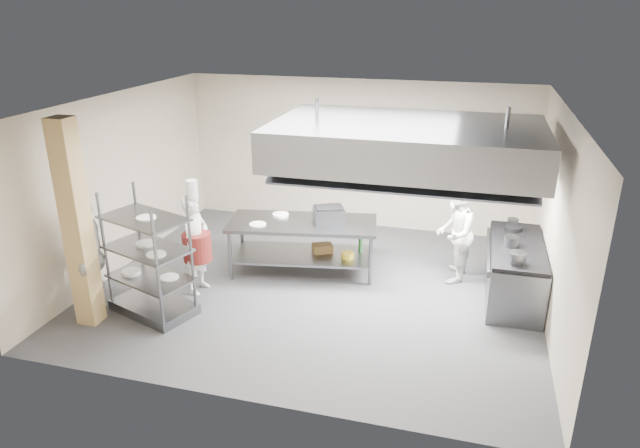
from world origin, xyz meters
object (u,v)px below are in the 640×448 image
(griddle, at_px, (329,215))
(chef_plating, at_px, (90,256))
(pass_rack, at_px, (148,255))
(chef_line, at_px, (455,233))
(chef_head, at_px, (196,245))
(cooking_range, at_px, (514,273))
(island, at_px, (303,246))
(stockpot, at_px, (511,241))

(griddle, bearing_deg, chef_plating, -167.73)
(griddle, bearing_deg, pass_rack, -161.15)
(chef_line, bearing_deg, chef_head, -63.43)
(chef_head, bearing_deg, chef_plating, 136.07)
(cooking_range, xyz_separation_m, chef_line, (-0.97, 0.38, 0.42))
(island, bearing_deg, chef_plating, -150.38)
(chef_head, distance_m, stockpot, 4.88)
(pass_rack, distance_m, chef_head, 0.89)
(island, bearing_deg, chef_head, -150.83)
(pass_rack, height_order, griddle, pass_rack)
(pass_rack, height_order, cooking_range, pass_rack)
(chef_head, height_order, stockpot, chef_head)
(pass_rack, xyz_separation_m, chef_plating, (-0.84, -0.20, -0.03))
(island, relative_size, stockpot, 11.14)
(cooking_range, xyz_separation_m, chef_head, (-4.89, -1.11, 0.38))
(stockpot, bearing_deg, island, 178.13)
(cooking_range, height_order, stockpot, stockpot)
(pass_rack, distance_m, cooking_range, 5.60)
(chef_line, xyz_separation_m, chef_plating, (-5.11, -2.50, 0.07))
(pass_rack, relative_size, griddle, 3.73)
(chef_head, height_order, griddle, chef_head)
(island, distance_m, cooking_range, 3.48)
(island, distance_m, stockpot, 3.40)
(chef_plating, bearing_deg, island, 104.72)
(island, bearing_deg, griddle, 6.15)
(chef_head, bearing_deg, pass_rack, 162.44)
(chef_line, distance_m, griddle, 2.10)
(island, xyz_separation_m, griddle, (0.43, 0.12, 0.58))
(cooking_range, bearing_deg, chef_plating, -160.82)
(chef_head, distance_m, chef_line, 4.19)
(cooking_range, relative_size, stockpot, 8.94)
(pass_rack, bearing_deg, stockpot, 39.09)
(chef_head, xyz_separation_m, chef_line, (3.91, 1.49, 0.03))
(chef_plating, relative_size, stockpot, 8.10)
(chef_head, xyz_separation_m, stockpot, (4.77, 1.03, 0.18))
(griddle, bearing_deg, chef_line, -18.38)
(griddle, bearing_deg, island, 171.49)
(chef_plating, bearing_deg, chef_head, 105.24)
(chef_head, relative_size, stockpot, 7.16)
(griddle, bearing_deg, cooking_range, -27.54)
(island, distance_m, griddle, 0.73)
(chef_head, distance_m, chef_plating, 1.56)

